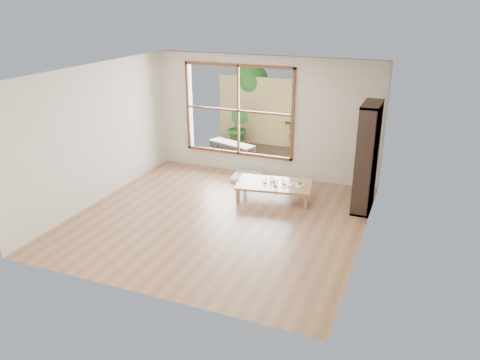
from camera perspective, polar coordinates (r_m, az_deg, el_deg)
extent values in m
plane|color=#9F724F|center=(8.45, -2.55, -4.64)|extent=(5.00, 5.00, 0.00)
cube|color=#A57450|center=(9.16, 4.20, -0.55)|extent=(1.56, 1.04, 0.05)
cube|color=#A57450|center=(9.03, -0.23, -1.92)|extent=(0.08, 0.08, 0.27)
cube|color=#A57450|center=(9.63, 0.64, -0.39)|extent=(0.08, 0.08, 0.27)
cube|color=#A57450|center=(8.86, 8.02, -2.62)|extent=(0.08, 0.08, 0.27)
cube|color=#A57450|center=(9.47, 8.37, -1.01)|extent=(0.08, 0.08, 0.27)
cube|color=beige|center=(10.22, 0.78, 0.37)|extent=(0.66, 0.66, 0.09)
cube|color=black|center=(8.80, 15.22, 2.68)|extent=(0.32, 0.90, 1.99)
cylinder|color=silver|center=(9.00, 4.40, -0.37)|extent=(0.07, 0.07, 0.13)
cylinder|color=silver|center=(9.11, 5.42, -0.22)|extent=(0.07, 0.07, 0.10)
cylinder|color=silver|center=(9.20, 3.93, 0.05)|extent=(0.08, 0.08, 0.10)
cylinder|color=silver|center=(9.14, 3.10, -0.13)|extent=(0.07, 0.07, 0.09)
cube|color=white|center=(9.07, 6.78, -0.65)|extent=(0.31, 0.25, 0.02)
sphere|color=#397E32|center=(9.08, 7.30, -0.36)|extent=(0.07, 0.07, 0.07)
cube|color=#D75D32|center=(9.04, 6.53, -0.59)|extent=(0.06, 0.05, 0.03)
cube|color=beige|center=(9.11, 6.41, -0.41)|extent=(0.07, 0.06, 0.02)
cylinder|color=silver|center=(9.01, 6.87, -0.72)|extent=(0.16, 0.04, 0.01)
cube|color=#393329|center=(11.73, 1.91, 2.93)|extent=(2.80, 2.00, 0.05)
cube|color=black|center=(11.41, -0.99, 4.43)|extent=(1.26, 0.72, 0.05)
cube|color=black|center=(11.74, -3.51, 3.90)|extent=(0.08, 0.08, 0.33)
cube|color=black|center=(11.93, -2.60, 4.20)|extent=(0.08, 0.08, 0.33)
cube|color=black|center=(11.02, 0.77, 2.76)|extent=(0.08, 0.08, 0.33)
cube|color=black|center=(11.22, 1.66, 3.10)|extent=(0.08, 0.08, 0.33)
cube|color=tan|center=(12.39, 3.56, 8.23)|extent=(2.80, 0.06, 1.80)
imported|color=#2C6926|center=(12.03, 7.59, 5.75)|extent=(1.06, 0.99, 0.96)
imported|color=#2C6926|center=(12.27, -0.15, 6.46)|extent=(0.68, 0.60, 1.05)
cylinder|color=#4C3D2D|center=(12.92, 1.00, 8.36)|extent=(0.14, 0.14, 1.60)
sphere|color=#2C6926|center=(12.72, 1.54, 12.04)|extent=(0.84, 0.84, 0.84)
sphere|color=#2C6926|center=(12.92, 0.52, 11.30)|extent=(0.70, 0.70, 0.70)
sphere|color=#2C6926|center=(12.62, 1.00, 13.12)|extent=(0.64, 0.64, 0.64)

